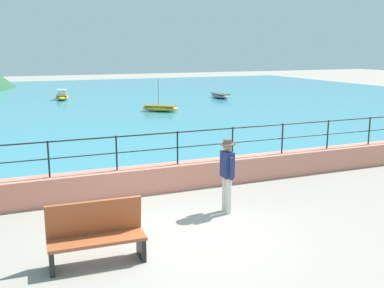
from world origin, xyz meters
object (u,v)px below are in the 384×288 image
object	(u,v)px
boat_1	(62,96)
person_walking	(227,172)
bench_main	(96,233)
boat_0	(220,95)
boat_2	(160,108)

from	to	relation	value
boat_1	person_walking	bearing A→B (deg)	-88.45
bench_main	boat_1	size ratio (longest dim) A/B	0.72
boat_0	boat_1	xyz separation A→B (m)	(-11.35, 3.56, 0.07)
boat_1	boat_2	world-z (taller)	boat_2
person_walking	boat_2	world-z (taller)	boat_2
boat_2	boat_0	bearing A→B (deg)	38.91
bench_main	boat_1	bearing A→B (deg)	84.51
boat_1	boat_0	bearing A→B (deg)	-17.40
boat_0	boat_2	bearing A→B (deg)	-141.09
bench_main	boat_2	size ratio (longest dim) A/B	0.73
boat_2	person_walking	bearing A→B (deg)	-103.41
person_walking	boat_1	distance (m)	25.72
bench_main	boat_0	size ratio (longest dim) A/B	0.74
person_walking	boat_2	bearing A→B (deg)	76.59
bench_main	boat_2	xyz separation A→B (m)	(7.30, 18.15, -0.30)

